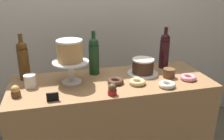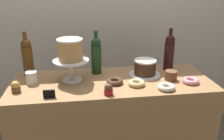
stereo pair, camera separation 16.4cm
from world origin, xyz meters
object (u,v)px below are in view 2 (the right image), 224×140
at_px(donut_glazed, 137,83).
at_px(coffee_cup_ceramic, 32,78).
at_px(wine_bottle_green, 96,55).
at_px(donut_pink, 191,81).
at_px(donut_chocolate, 115,81).
at_px(cookie_stack, 171,75).
at_px(wine_bottle_dark_red, 169,52).
at_px(wine_bottle_amber, 27,57).
at_px(donut_sugar, 166,87).
at_px(chocolate_round_cake, 145,67).
at_px(white_layer_cake, 70,50).
at_px(cupcake_chocolate, 108,90).
at_px(cake_stand_pedestal, 71,67).
at_px(cupcake_caramel, 16,87).
at_px(price_sign_chalkboard, 49,94).

relative_size(donut_glazed, coffee_cup_ceramic, 1.32).
distance_m(wine_bottle_green, donut_pink, 0.69).
relative_size(donut_chocolate, cookie_stack, 1.33).
relative_size(wine_bottle_dark_red, cookie_stack, 3.87).
xyz_separation_m(wine_bottle_amber, donut_sugar, (0.92, -0.37, -0.13)).
bearing_deg(coffee_cup_ceramic, donut_pink, -7.36).
relative_size(donut_sugar, cookie_stack, 1.33).
bearing_deg(chocolate_round_cake, wine_bottle_amber, 172.37).
height_order(wine_bottle_green, cookie_stack, wine_bottle_green).
height_order(white_layer_cake, wine_bottle_green, wine_bottle_green).
distance_m(wine_bottle_amber, donut_glazed, 0.80).
distance_m(wine_bottle_dark_red, cupcake_chocolate, 0.65).
height_order(cake_stand_pedestal, donut_pink, cake_stand_pedestal).
bearing_deg(donut_glazed, white_layer_cake, 162.97).
relative_size(chocolate_round_cake, donut_glazed, 1.43).
bearing_deg(donut_chocolate, cupcake_chocolate, -111.46).
bearing_deg(cupcake_caramel, cake_stand_pedestal, 20.28).
xyz_separation_m(wine_bottle_dark_red, wine_bottle_green, (-0.56, -0.00, 0.00)).
xyz_separation_m(wine_bottle_amber, cupcake_chocolate, (0.54, -0.39, -0.11)).
bearing_deg(wine_bottle_dark_red, wine_bottle_amber, 179.07).
bearing_deg(cupcake_chocolate, cupcake_caramel, 168.49).
bearing_deg(wine_bottle_amber, cupcake_caramel, -96.72).
relative_size(donut_sugar, coffee_cup_ceramic, 1.32).
height_order(donut_glazed, donut_chocolate, same).
bearing_deg(cupcake_chocolate, coffee_cup_ceramic, 154.18).
distance_m(donut_pink, cookie_stack, 0.14).
height_order(chocolate_round_cake, cupcake_caramel, chocolate_round_cake).
distance_m(donut_sugar, price_sign_chalkboard, 0.73).
bearing_deg(wine_bottle_green, chocolate_round_cake, -14.94).
xyz_separation_m(white_layer_cake, wine_bottle_green, (0.18, 0.13, -0.08)).
distance_m(cupcake_caramel, donut_chocolate, 0.64).
bearing_deg(wine_bottle_amber, donut_glazed, -20.84).
bearing_deg(cupcake_chocolate, cake_stand_pedestal, 132.71).
relative_size(wine_bottle_green, donut_pink, 2.91).
bearing_deg(wine_bottle_dark_red, cupcake_chocolate, -143.94).
relative_size(white_layer_cake, donut_pink, 1.51).
xyz_separation_m(wine_bottle_green, cookie_stack, (0.51, -0.20, -0.11)).
distance_m(cupcake_chocolate, cupcake_caramel, 0.58).
bearing_deg(cookie_stack, wine_bottle_green, 158.39).
relative_size(cupcake_caramel, donut_glazed, 0.66).
height_order(chocolate_round_cake, price_sign_chalkboard, chocolate_round_cake).
bearing_deg(chocolate_round_cake, wine_bottle_dark_red, 24.22).
relative_size(wine_bottle_dark_red, donut_glazed, 2.91).
bearing_deg(coffee_cup_ceramic, cake_stand_pedestal, 0.94).
bearing_deg(donut_chocolate, donut_glazed, -19.27).
distance_m(cake_stand_pedestal, cookie_stack, 0.70).
bearing_deg(wine_bottle_green, donut_sugar, -39.56).
bearing_deg(white_layer_cake, wine_bottle_amber, 154.24).
bearing_deg(wine_bottle_amber, donut_pink, -14.74).
relative_size(cupcake_caramel, donut_chocolate, 0.66).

